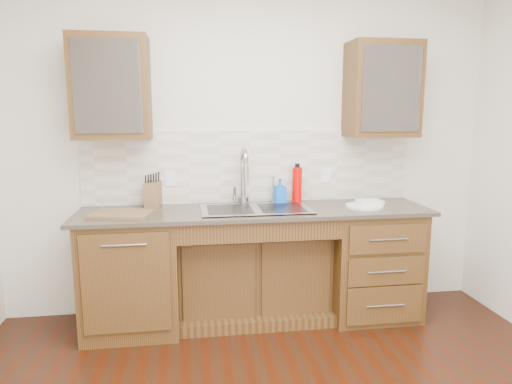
{
  "coord_description": "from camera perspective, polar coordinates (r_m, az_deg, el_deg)",
  "views": [
    {
      "loc": [
        -0.5,
        -1.97,
        1.65
      ],
      "look_at": [
        0.0,
        1.4,
        1.05
      ],
      "focal_mm": 32.0,
      "sensor_mm": 36.0,
      "label": 1
    }
  ],
  "objects": [
    {
      "name": "upper_cabinet_right",
      "position": [
        3.88,
        15.47,
        12.21
      ],
      "size": [
        0.55,
        0.34,
        0.75
      ],
      "primitive_type": "cube",
      "color": "#593014",
      "rests_on": "wall_back"
    },
    {
      "name": "outlet_left",
      "position": [
        3.74,
        -10.65,
        1.66
      ],
      "size": [
        0.08,
        0.01,
        0.12
      ],
      "primitive_type": "cube",
      "color": "white",
      "rests_on": "backsplash"
    },
    {
      "name": "knife_block",
      "position": [
        3.71,
        -12.72,
        -0.23
      ],
      "size": [
        0.14,
        0.19,
        0.2
      ],
      "primitive_type": "cube",
      "rotation": [
        0.0,
        0.0,
        -0.16
      ],
      "color": "brown",
      "rests_on": "countertop"
    },
    {
      "name": "base_cabinet_right",
      "position": [
        3.9,
        14.0,
        -8.39
      ],
      "size": [
        0.7,
        0.62,
        0.88
      ],
      "primitive_type": "cube",
      "color": "#593014",
      "rests_on": "ground"
    },
    {
      "name": "cutting_board",
      "position": [
        3.46,
        -16.4,
        -2.62
      ],
      "size": [
        0.48,
        0.38,
        0.02
      ],
      "primitive_type": "cube",
      "rotation": [
        0.0,
        0.0,
        -0.23
      ],
      "color": "olive",
      "rests_on": "countertop"
    },
    {
      "name": "outlet_right",
      "position": [
        3.91,
        8.76,
        2.07
      ],
      "size": [
        0.08,
        0.01,
        0.12
      ],
      "primitive_type": "cube",
      "color": "white",
      "rests_on": "backsplash"
    },
    {
      "name": "plate",
      "position": [
        3.69,
        13.37,
        -1.74
      ],
      "size": [
        0.31,
        0.31,
        0.02
      ],
      "primitive_type": "cylinder",
      "rotation": [
        0.0,
        0.0,
        0.07
      ],
      "color": "white",
      "rests_on": "countertop"
    },
    {
      "name": "wall_back",
      "position": [
        3.82,
        -0.89,
        5.47
      ],
      "size": [
        4.0,
        0.1,
        2.7
      ],
      "primitive_type": "cube",
      "color": "silver",
      "rests_on": "ground"
    },
    {
      "name": "faucet",
      "position": [
        3.68,
        -1.63,
        1.53
      ],
      "size": [
        0.04,
        0.04,
        0.4
      ],
      "primitive_type": "cylinder",
      "color": "#999993",
      "rests_on": "countertop"
    },
    {
      "name": "base_cabinet_left",
      "position": [
        3.65,
        -15.24,
        -9.75
      ],
      "size": [
        0.7,
        0.62,
        0.88
      ],
      "primitive_type": "cube",
      "color": "#593014",
      "rests_on": "ground"
    },
    {
      "name": "sink",
      "position": [
        3.52,
        -0.02,
        -3.58
      ],
      "size": [
        0.84,
        0.46,
        0.19
      ],
      "primitive_type": "cube",
      "color": "#9E9EA5",
      "rests_on": "countertop"
    },
    {
      "name": "filter_tap",
      "position": [
        3.74,
        2.17,
        0.43
      ],
      "size": [
        0.02,
        0.02,
        0.24
      ],
      "primitive_type": "cylinder",
      "color": "#999993",
      "rests_on": "countertop"
    },
    {
      "name": "upper_cabinet_left",
      "position": [
        3.6,
        -17.62,
        12.31
      ],
      "size": [
        0.55,
        0.34,
        0.75
      ],
      "primitive_type": "cube",
      "color": "#593014",
      "rests_on": "wall_back"
    },
    {
      "name": "base_cabinet_center",
      "position": [
        3.77,
        -0.3,
        -10.19
      ],
      "size": [
        1.2,
        0.44,
        0.7
      ],
      "primitive_type": "cube",
      "color": "#593014",
      "rests_on": "ground"
    },
    {
      "name": "soap_bottle",
      "position": [
        3.73,
        2.99,
        0.11
      ],
      "size": [
        0.1,
        0.1,
        0.2
      ],
      "primitive_type": "imported",
      "rotation": [
        0.0,
        0.0,
        0.12
      ],
      "color": "blue",
      "rests_on": "countertop"
    },
    {
      "name": "cup_left_a",
      "position": [
        3.62,
        -19.67,
        11.45
      ],
      "size": [
        0.18,
        0.18,
        0.11
      ],
      "primitive_type": "imported",
      "rotation": [
        0.0,
        0.0,
        0.4
      ],
      "color": "white",
      "rests_on": "upper_cabinet_left"
    },
    {
      "name": "cup_left_b",
      "position": [
        3.58,
        -16.05,
        11.49
      ],
      "size": [
        0.12,
        0.12,
        0.09
      ],
      "primitive_type": "imported",
      "rotation": [
        0.0,
        0.0,
        0.41
      ],
      "color": "white",
      "rests_on": "upper_cabinet_left"
    },
    {
      "name": "cup_right_a",
      "position": [
        3.84,
        13.92,
        11.54
      ],
      "size": [
        0.15,
        0.15,
        0.1
      ],
      "primitive_type": "imported",
      "rotation": [
        0.0,
        0.0,
        0.23
      ],
      "color": "white",
      "rests_on": "upper_cabinet_right"
    },
    {
      "name": "water_bottle",
      "position": [
        3.77,
        5.15,
        0.89
      ],
      "size": [
        0.09,
        0.09,
        0.29
      ],
      "primitive_type": "cylinder",
      "rotation": [
        0.0,
        0.0,
        0.23
      ],
      "color": "#DB0200",
      "rests_on": "countertop"
    },
    {
      "name": "dish_towel",
      "position": [
        3.76,
        14.03,
        -1.21
      ],
      "size": [
        0.19,
        0.14,
        0.03
      ],
      "primitive_type": "cube",
      "rotation": [
        0.0,
        0.0,
        0.03
      ],
      "color": "white",
      "rests_on": "plate"
    },
    {
      "name": "countertop",
      "position": [
        3.52,
        -0.06,
        -2.42
      ],
      "size": [
        2.7,
        0.65,
        0.03
      ],
      "primitive_type": "cube",
      "color": "#84705B",
      "rests_on": "base_cabinet_left"
    },
    {
      "name": "backsplash",
      "position": [
        3.77,
        -0.76,
        3.2
      ],
      "size": [
        2.7,
        0.02,
        0.59
      ],
      "primitive_type": "cube",
      "color": "beige",
      "rests_on": "wall_back"
    },
    {
      "name": "cup_right_b",
      "position": [
        3.91,
        16.4,
        11.33
      ],
      "size": [
        0.12,
        0.12,
        0.09
      ],
      "primitive_type": "imported",
      "rotation": [
        0.0,
        0.0,
        0.28
      ],
      "color": "silver",
      "rests_on": "upper_cabinet_right"
    }
  ]
}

